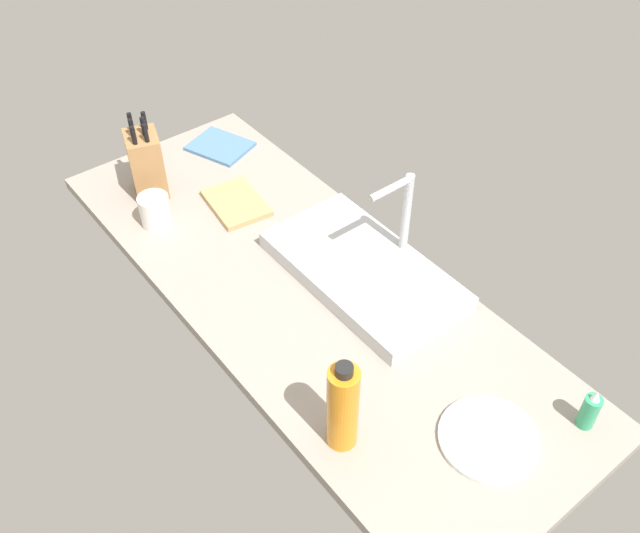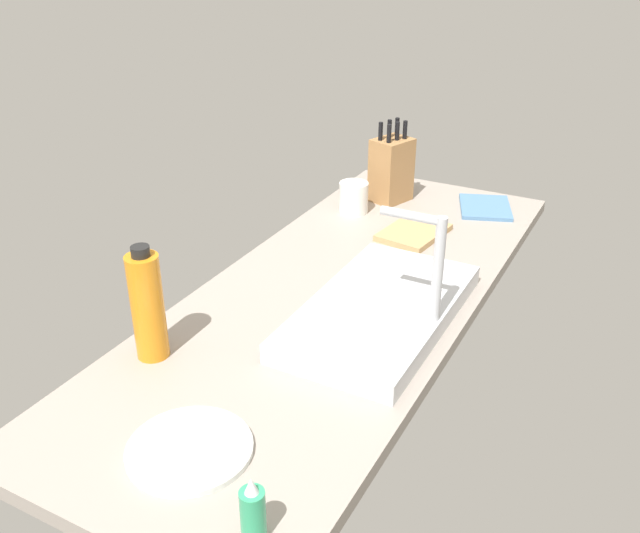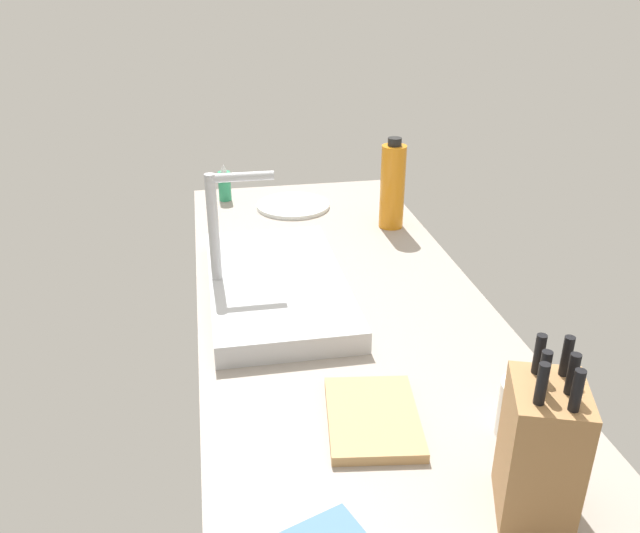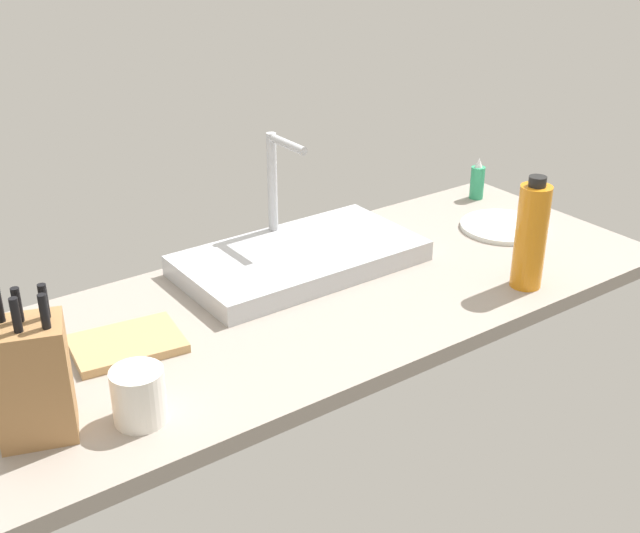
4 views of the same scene
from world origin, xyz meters
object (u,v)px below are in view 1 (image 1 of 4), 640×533
Objects in this scene: water_bottle at (343,407)px; dish_towel at (220,146)px; coffee_mug at (155,210)px; soap_bottle at (590,410)px; cutting_board at (236,203)px; dinner_plate at (489,439)px; faucet at (403,214)px; sink_basin at (363,271)px; knife_block at (146,163)px.

water_bottle reaches higher than dish_towel.
coffee_mug is (22.36, -36.57, 4.35)cm from dish_towel.
cutting_board is at bearing -170.75° from soap_bottle.
water_bottle is 1.15× the size of dinner_plate.
faucet is 1.13× the size of water_bottle.
dish_towel is (-135.70, 14.68, 0.00)cm from dinner_plate.
knife_block is at bearing -158.84° from sink_basin.
knife_block reaches higher than soap_bottle.
coffee_mug is at bearing 177.61° from water_bottle.
knife_block is (-72.78, -39.51, -6.67)cm from faucet.
dinner_plate is at bearing -11.86° from sink_basin.
dish_towel is 43.09cm from coffee_mug.
coffee_mug reaches higher than cutting_board.
cutting_board is 25.06cm from coffee_mug.
soap_bottle is 0.47× the size of water_bottle.
knife_block reaches higher than coffee_mug.
cutting_board is 0.93× the size of dinner_plate.
faucet is at bearing 177.14° from soap_bottle.
soap_bottle is 146.51cm from dish_towel.
dinner_plate is 115.51cm from coffee_mug.
dish_towel is at bearing -173.43° from faucet.
dinner_plate is at bearing 10.93° from coffee_mug.
dish_towel is (-114.89, 40.43, -11.74)cm from water_bottle.
water_bottle reaches higher than coffee_mug.
faucet reaches higher than cutting_board.
dish_towel is (-78.57, 2.68, -1.84)cm from sink_basin.
knife_block is at bearing 157.52° from coffee_mug.
water_bottle is (107.69, -10.14, 1.57)cm from knife_block.
soap_bottle is (116.32, 18.95, 4.31)cm from cutting_board.
sink_basin reaches higher than dish_towel.
sink_basin is 2.89× the size of dish_towel.
dish_towel is at bearing 121.45° from coffee_mug.
sink_basin is at bearing 133.89° from water_bottle.
sink_basin is 2.14× the size of knife_block.
knife_block is at bearing -173.07° from dinner_plate.
faucet is 1.30× the size of dinner_plate.
cutting_board is at bearing 72.00° from coffee_mug.
soap_bottle is at bearing 2.31° from dish_towel.
sink_basin is at bearing -1.96° from dish_towel.
dish_towel is 1.99× the size of coffee_mug.
cutting_board is 32.72cm from dish_towel.
faucet is 1.11× the size of knife_block.
soap_bottle is at bearing -2.86° from faucet.
faucet is 62.92cm from dinner_plate.
soap_bottle reaches higher than sink_basin.
faucet is 74.65cm from coffee_mug.
sink_basin is 68.35cm from soap_bottle.
coffee_mug reaches higher than dish_towel.
soap_bottle is (67.75, 8.58, 2.77)cm from sink_basin.
water_bottle is (36.32, -37.75, 9.90)cm from sink_basin.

